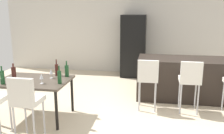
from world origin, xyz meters
TOP-DOWN VIEW (x-y plane):
  - ground_plane at (0.00, 0.00)m, footprint 10.00×10.00m
  - back_wall at (0.00, 3.19)m, footprint 10.00×0.12m
  - kitchen_island at (0.49, 1.03)m, footprint 1.97×0.94m
  - bar_chair_left at (-0.24, 0.17)m, footprint 0.41×0.41m
  - bar_chair_middle at (0.56, 0.17)m, footprint 0.40×0.40m
  - dining_table at (-2.30, -0.56)m, footprint 1.29×0.92m
  - dining_chair_far at (-2.01, -1.38)m, footprint 0.41×0.41m
  - wine_bottle_end at (-2.00, -0.20)m, footprint 0.06×0.06m
  - wine_bottle_near at (-1.74, -0.69)m, footprint 0.07×0.07m
  - wine_bottle_inner at (-1.78, -0.24)m, footprint 0.07×0.07m
  - wine_bottle_far at (-2.63, -0.65)m, footprint 0.08×0.08m
  - wine_bottle_middle at (-2.70, -0.88)m, footprint 0.07×0.07m
  - wine_glass_left at (-2.03, -0.39)m, footprint 0.07×0.07m
  - wine_glass_right at (-2.05, -0.74)m, footprint 0.07×0.07m
  - refrigerator at (-0.76, 2.75)m, footprint 0.72×0.68m

SIDE VIEW (x-z plane):
  - ground_plane at x=0.00m, z-range 0.00..0.00m
  - kitchen_island at x=0.49m, z-range 0.00..0.92m
  - dining_table at x=-2.30m, z-range 0.30..1.04m
  - bar_chair_left at x=-0.24m, z-range 0.17..1.22m
  - bar_chair_middle at x=0.56m, z-range 0.17..1.22m
  - dining_chair_far at x=-2.01m, z-range 0.17..1.22m
  - wine_bottle_inner at x=-1.78m, z-range 0.70..1.01m
  - wine_bottle_end at x=-2.00m, z-range 0.70..1.02m
  - wine_bottle_near at x=-1.74m, z-range 0.70..1.02m
  - wine_glass_left at x=-2.03m, z-range 0.78..0.95m
  - wine_glass_right at x=-2.05m, z-range 0.78..0.95m
  - wine_bottle_middle at x=-2.70m, z-range 0.71..1.02m
  - wine_bottle_far at x=-2.63m, z-range 0.71..1.03m
  - refrigerator at x=-0.76m, z-range 0.00..1.84m
  - back_wall at x=0.00m, z-range 0.00..2.90m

